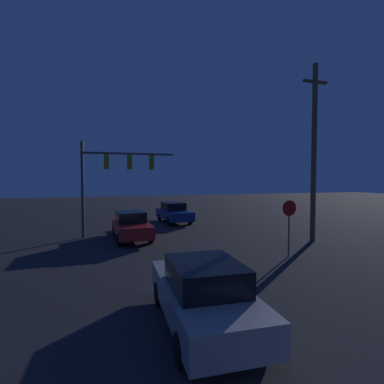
{
  "coord_description": "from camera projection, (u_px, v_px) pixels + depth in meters",
  "views": [
    {
      "loc": [
        -4.11,
        -0.27,
        3.52
      ],
      "look_at": [
        0.0,
        12.44,
        2.92
      ],
      "focal_mm": 28.0,
      "sensor_mm": 36.0,
      "label": 1
    }
  ],
  "objects": [
    {
      "name": "utility_pole",
      "position": [
        314.0,
        151.0,
        16.55
      ],
      "size": [
        1.53,
        0.28,
        9.8
      ],
      "color": "brown",
      "rests_on": "ground_plane"
    },
    {
      "name": "traffic_signal_mast",
      "position": [
        112.0,
        171.0,
        18.12
      ],
      "size": [
        5.58,
        0.3,
        5.73
      ],
      "color": "#4C4C51",
      "rests_on": "ground_plane"
    },
    {
      "name": "car_mid",
      "position": [
        131.0,
        225.0,
        17.36
      ],
      "size": [
        1.97,
        4.61,
        1.59
      ],
      "rotation": [
        0.0,
        0.0,
        3.16
      ],
      "color": "#B21E1E",
      "rests_on": "ground_plane"
    },
    {
      "name": "car_far",
      "position": [
        174.0,
        212.0,
        23.97
      ],
      "size": [
        2.07,
        4.66,
        1.59
      ],
      "rotation": [
        0.0,
        0.0,
        3.19
      ],
      "color": "navy",
      "rests_on": "ground_plane"
    },
    {
      "name": "stop_sign",
      "position": [
        289.0,
        217.0,
        13.41
      ],
      "size": [
        0.7,
        0.07,
        2.55
      ],
      "color": "#4C4C51",
      "rests_on": "ground_plane"
    },
    {
      "name": "car_near",
      "position": [
        203.0,
        293.0,
        7.13
      ],
      "size": [
        2.07,
        4.66,
        1.59
      ],
      "rotation": [
        0.0,
        0.0,
        -0.05
      ],
      "color": "#99999E",
      "rests_on": "ground_plane"
    }
  ]
}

